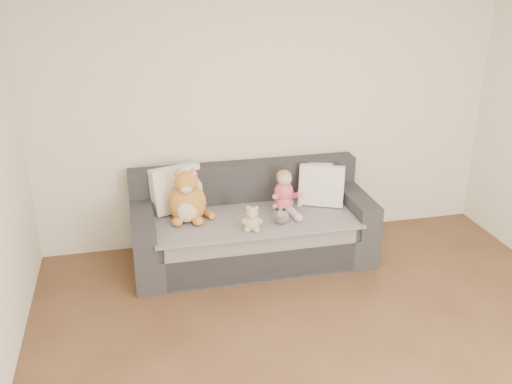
# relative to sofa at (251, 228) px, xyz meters

# --- Properties ---
(room_shell) EXTENTS (5.00, 5.00, 5.00)m
(room_shell) POSITION_rel_sofa_xyz_m (0.29, -1.64, 0.99)
(room_shell) COLOR brown
(room_shell) RESTS_ON ground
(sofa) EXTENTS (2.20, 0.94, 0.85)m
(sofa) POSITION_rel_sofa_xyz_m (0.00, 0.00, 0.00)
(sofa) COLOR #2A2A2F
(sofa) RESTS_ON ground
(cushion_left) EXTENTS (0.51, 0.34, 0.44)m
(cushion_left) POSITION_rel_sofa_xyz_m (-0.67, 0.20, 0.38)
(cushion_left) COLOR white
(cushion_left) RESTS_ON sofa
(cushion_right_back) EXTENTS (0.43, 0.35, 0.37)m
(cushion_right_back) POSITION_rel_sofa_xyz_m (0.64, 0.22, 0.34)
(cushion_right_back) COLOR white
(cushion_right_back) RESTS_ON sofa
(cushion_right_front) EXTENTS (0.46, 0.35, 0.40)m
(cushion_right_front) POSITION_rel_sofa_xyz_m (0.69, 0.03, 0.36)
(cushion_right_front) COLOR white
(cushion_right_front) RESTS_ON sofa
(toddler) EXTENTS (0.28, 0.40, 0.40)m
(toddler) POSITION_rel_sofa_xyz_m (0.30, -0.05, 0.33)
(toddler) COLOR #E0544F
(toddler) RESTS_ON sofa
(plush_cat) EXTENTS (0.41, 0.35, 0.53)m
(plush_cat) POSITION_rel_sofa_xyz_m (-0.59, -0.04, 0.36)
(plush_cat) COLOR #C4692B
(plush_cat) RESTS_ON sofa
(teddy_bear) EXTENTS (0.18, 0.14, 0.24)m
(teddy_bear) POSITION_rel_sofa_xyz_m (-0.08, -0.38, 0.26)
(teddy_bear) COLOR tan
(teddy_bear) RESTS_ON sofa
(plush_cow) EXTENTS (0.14, 0.21, 0.17)m
(plush_cow) POSITION_rel_sofa_xyz_m (0.20, -0.29, 0.24)
(plush_cow) COLOR white
(plush_cow) RESTS_ON sofa
(sippy_cup) EXTENTS (0.11, 0.08, 0.12)m
(sippy_cup) POSITION_rel_sofa_xyz_m (0.20, -0.29, 0.23)
(sippy_cup) COLOR purple
(sippy_cup) RESTS_ON sofa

